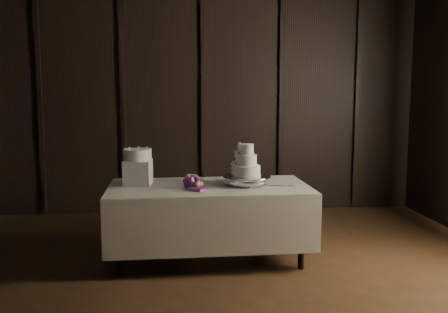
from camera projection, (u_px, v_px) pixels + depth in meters
room at (227, 119)px, 3.49m from camera, size 6.08×7.08×3.08m
display_table at (209, 219)px, 5.01m from camera, size 2.01×1.09×0.76m
cake_stand at (247, 181)px, 4.99m from camera, size 0.59×0.59×0.09m
wedding_cake at (245, 164)px, 4.95m from camera, size 0.31×0.27×0.32m
bouquet at (191, 183)px, 4.81m from camera, size 0.45×0.45×0.17m
box_pedestal at (138, 172)px, 4.99m from camera, size 0.29×0.29×0.25m
small_cake at (138, 155)px, 4.96m from camera, size 0.34×0.34×0.11m
cake_knife at (271, 185)px, 4.94m from camera, size 0.35×0.18×0.01m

